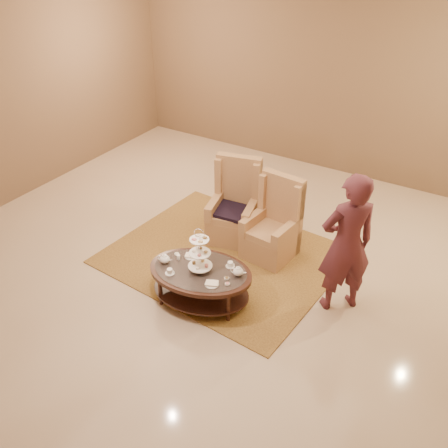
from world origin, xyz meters
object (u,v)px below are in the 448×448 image
Objects in this scene: armchair_left at (235,212)px; armchair_right at (274,230)px; tea_table at (201,276)px; person at (346,244)px.

armchair_right is (0.70, -0.11, -0.02)m from armchair_left.
armchair_left is (-0.40, 1.50, 0.02)m from tea_table.
person is at bearing -19.02° from armchair_right.
armchair_right is at bearing -68.74° from person.
tea_table is at bearing -14.66° from person.
armchair_left is at bearing 93.39° from tea_table.
armchair_right is (0.30, 1.39, 0.00)m from tea_table.
person is (1.90, -0.67, 0.50)m from armchair_left.
person reaches higher than tea_table.
tea_table is 0.79× the size of person.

